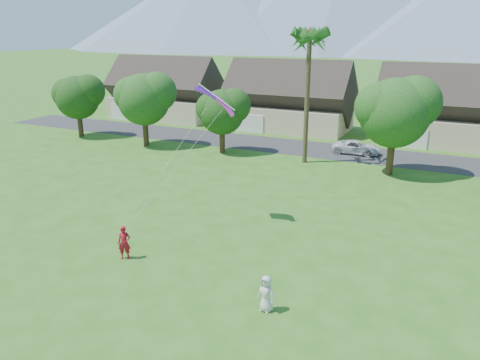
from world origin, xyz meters
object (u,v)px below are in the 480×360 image
Objects in this scene: parked_car at (356,147)px; parafoil_kite at (217,98)px; kite_flyer at (124,243)px; watcher at (266,294)px.

parafoil_kite is at bearing 167.12° from parked_car.
kite_flyer is at bearing -121.58° from parafoil_kite.
parafoil_kite reaches higher than parked_car.
watcher is 0.57× the size of parafoil_kite.
parked_car is 1.58× the size of parafoil_kite.
parafoil_kite is (-6.99, 8.47, 7.29)m from watcher.
kite_flyer is 0.63× the size of parafoil_kite.
kite_flyer reaches higher than parked_car.
kite_flyer reaches higher than watcher.
parafoil_kite is at bearing 44.61° from kite_flyer.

